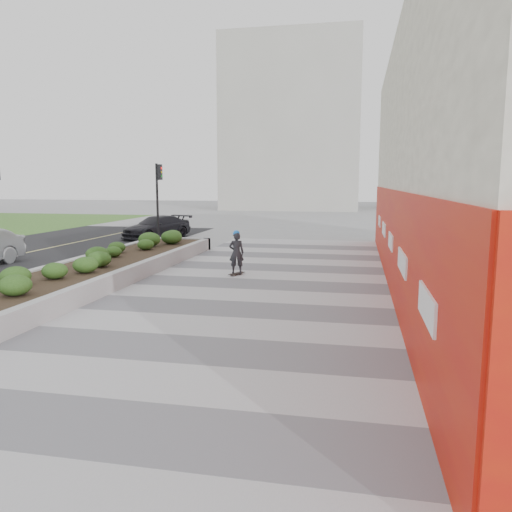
# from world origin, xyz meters

# --- Properties ---
(ground) EXTENTS (160.00, 160.00, 0.00)m
(ground) POSITION_xyz_m (0.00, 0.00, 0.00)
(ground) COLOR gray
(ground) RESTS_ON ground
(walkway) EXTENTS (8.00, 36.00, 0.01)m
(walkway) POSITION_xyz_m (0.00, 3.00, 0.01)
(walkway) COLOR #A8A8AD
(walkway) RESTS_ON ground
(building) EXTENTS (6.04, 24.08, 8.00)m
(building) POSITION_xyz_m (6.98, 8.98, 3.98)
(building) COLOR #B9B29E
(building) RESTS_ON ground
(planter) EXTENTS (3.00, 18.00, 0.90)m
(planter) POSITION_xyz_m (-5.50, 7.00, 0.42)
(planter) COLOR #9E9EA0
(planter) RESTS_ON ground
(traffic_signal_near) EXTENTS (0.33, 0.28, 4.20)m
(traffic_signal_near) POSITION_xyz_m (-7.23, 17.50, 2.76)
(traffic_signal_near) COLOR black
(traffic_signal_near) RESTS_ON ground
(distant_bldg_north_l) EXTENTS (16.00, 12.00, 20.00)m
(distant_bldg_north_l) POSITION_xyz_m (-5.00, 55.00, 10.00)
(distant_bldg_north_l) COLOR #ADAAA3
(distant_bldg_north_l) RESTS_ON ground
(distant_bldg_north_r) EXTENTS (14.00, 10.00, 24.00)m
(distant_bldg_north_r) POSITION_xyz_m (15.00, 60.00, 12.00)
(distant_bldg_north_r) COLOR #ADAAA3
(distant_bldg_north_r) RESTS_ON ground
(manhole_cover) EXTENTS (0.44, 0.44, 0.01)m
(manhole_cover) POSITION_xyz_m (0.50, 3.00, 0.00)
(manhole_cover) COLOR #595654
(manhole_cover) RESTS_ON ground
(skateboarder) EXTENTS (0.59, 0.74, 1.58)m
(skateboarder) POSITION_xyz_m (-1.14, 9.62, 0.80)
(skateboarder) COLOR beige
(skateboarder) RESTS_ON ground
(car_dark) EXTENTS (3.50, 4.81, 1.29)m
(car_dark) POSITION_xyz_m (-8.50, 20.16, 0.65)
(car_dark) COLOR black
(car_dark) RESTS_ON ground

